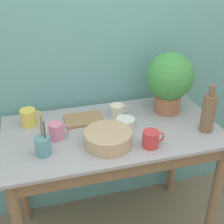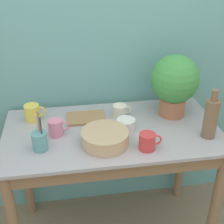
{
  "view_description": "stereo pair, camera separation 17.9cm",
  "coord_description": "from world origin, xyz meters",
  "px_view_note": "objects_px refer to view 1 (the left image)",
  "views": [
    {
      "loc": [
        -0.41,
        -1.17,
        1.86
      ],
      "look_at": [
        0.0,
        0.34,
        0.99
      ],
      "focal_mm": 50.0,
      "sensor_mm": 36.0,
      "label": 1
    },
    {
      "loc": [
        -0.24,
        -1.21,
        1.86
      ],
      "look_at": [
        0.0,
        0.34,
        0.99
      ],
      "focal_mm": 50.0,
      "sensor_mm": 36.0,
      "label": 2
    }
  ],
  "objects_px": {
    "potted_plant": "(169,79)",
    "utensil_cup": "(43,145)",
    "mug_yellow": "(29,117)",
    "tray_board": "(84,119)",
    "mug_cream": "(117,110)",
    "bottle_tall": "(209,112)",
    "mug_red": "(151,139)",
    "mug_pink": "(57,131)",
    "bowl_wash_large": "(108,138)",
    "bowl_small_enamel_white": "(125,123)"
  },
  "relations": [
    {
      "from": "potted_plant",
      "to": "mug_pink",
      "type": "relative_size",
      "value": 3.32
    },
    {
      "from": "mug_yellow",
      "to": "tray_board",
      "type": "relative_size",
      "value": 0.55
    },
    {
      "from": "mug_cream",
      "to": "tray_board",
      "type": "xyz_separation_m",
      "value": [
        -0.21,
        -0.0,
        -0.03
      ]
    },
    {
      "from": "tray_board",
      "to": "potted_plant",
      "type": "bearing_deg",
      "value": -2.27
    },
    {
      "from": "potted_plant",
      "to": "utensil_cup",
      "type": "distance_m",
      "value": 0.87
    },
    {
      "from": "mug_red",
      "to": "utensil_cup",
      "type": "bearing_deg",
      "value": 171.75
    },
    {
      "from": "mug_pink",
      "to": "mug_red",
      "type": "bearing_deg",
      "value": -23.54
    },
    {
      "from": "bowl_wash_large",
      "to": "mug_pink",
      "type": "bearing_deg",
      "value": 153.42
    },
    {
      "from": "mug_red",
      "to": "mug_pink",
      "type": "bearing_deg",
      "value": 156.46
    },
    {
      "from": "utensil_cup",
      "to": "mug_pink",
      "type": "bearing_deg",
      "value": 56.59
    },
    {
      "from": "bowl_small_enamel_white",
      "to": "mug_red",
      "type": "bearing_deg",
      "value": -71.2
    },
    {
      "from": "tray_board",
      "to": "mug_cream",
      "type": "bearing_deg",
      "value": 0.23
    },
    {
      "from": "mug_yellow",
      "to": "tray_board",
      "type": "xyz_separation_m",
      "value": [
        0.33,
        -0.04,
        -0.04
      ]
    },
    {
      "from": "bottle_tall",
      "to": "mug_red",
      "type": "height_order",
      "value": "bottle_tall"
    },
    {
      "from": "mug_pink",
      "to": "tray_board",
      "type": "relative_size",
      "value": 0.5
    },
    {
      "from": "bottle_tall",
      "to": "mug_pink",
      "type": "bearing_deg",
      "value": 170.34
    },
    {
      "from": "mug_cream",
      "to": "utensil_cup",
      "type": "height_order",
      "value": "utensil_cup"
    },
    {
      "from": "mug_pink",
      "to": "bowl_small_enamel_white",
      "type": "height_order",
      "value": "mug_pink"
    },
    {
      "from": "bowl_small_enamel_white",
      "to": "bowl_wash_large",
      "type": "bearing_deg",
      "value": -135.56
    },
    {
      "from": "potted_plant",
      "to": "mug_cream",
      "type": "bearing_deg",
      "value": 176.12
    },
    {
      "from": "mug_yellow",
      "to": "utensil_cup",
      "type": "relative_size",
      "value": 0.61
    },
    {
      "from": "bottle_tall",
      "to": "tray_board",
      "type": "bearing_deg",
      "value": 155.85
    },
    {
      "from": "mug_cream",
      "to": "mug_yellow",
      "type": "xyz_separation_m",
      "value": [
        -0.54,
        0.04,
        0.01
      ]
    },
    {
      "from": "bottle_tall",
      "to": "mug_cream",
      "type": "bearing_deg",
      "value": 146.55
    },
    {
      "from": "bowl_wash_large",
      "to": "mug_pink",
      "type": "xyz_separation_m",
      "value": [
        -0.26,
        0.13,
        0.01
      ]
    },
    {
      "from": "mug_pink",
      "to": "mug_cream",
      "type": "relative_size",
      "value": 1.01
    },
    {
      "from": "bowl_wash_large",
      "to": "mug_cream",
      "type": "distance_m",
      "value": 0.32
    },
    {
      "from": "bowl_wash_large",
      "to": "bottle_tall",
      "type": "relative_size",
      "value": 0.89
    },
    {
      "from": "potted_plant",
      "to": "mug_cream",
      "type": "relative_size",
      "value": 3.36
    },
    {
      "from": "bowl_wash_large",
      "to": "mug_yellow",
      "type": "height_order",
      "value": "mug_yellow"
    },
    {
      "from": "mug_red",
      "to": "tray_board",
      "type": "height_order",
      "value": "mug_red"
    },
    {
      "from": "potted_plant",
      "to": "utensil_cup",
      "type": "relative_size",
      "value": 1.83
    },
    {
      "from": "bowl_wash_large",
      "to": "bowl_small_enamel_white",
      "type": "bearing_deg",
      "value": 44.44
    },
    {
      "from": "mug_yellow",
      "to": "bowl_small_enamel_white",
      "type": "xyz_separation_m",
      "value": [
        0.55,
        -0.18,
        -0.02
      ]
    },
    {
      "from": "mug_yellow",
      "to": "mug_red",
      "type": "relative_size",
      "value": 1.04
    },
    {
      "from": "mug_red",
      "to": "potted_plant",
      "type": "bearing_deg",
      "value": 54.2
    },
    {
      "from": "mug_yellow",
      "to": "utensil_cup",
      "type": "bearing_deg",
      "value": -79.72
    },
    {
      "from": "bowl_small_enamel_white",
      "to": "tray_board",
      "type": "height_order",
      "value": "bowl_small_enamel_white"
    },
    {
      "from": "bowl_wash_large",
      "to": "mug_red",
      "type": "bearing_deg",
      "value": -19.71
    },
    {
      "from": "mug_pink",
      "to": "bottle_tall",
      "type": "bearing_deg",
      "value": -9.66
    },
    {
      "from": "bottle_tall",
      "to": "mug_yellow",
      "type": "xyz_separation_m",
      "value": [
        -1.0,
        0.34,
        -0.07
      ]
    },
    {
      "from": "bottle_tall",
      "to": "mug_yellow",
      "type": "bearing_deg",
      "value": 161.24
    },
    {
      "from": "mug_cream",
      "to": "bowl_small_enamel_white",
      "type": "relative_size",
      "value": 1.04
    },
    {
      "from": "utensil_cup",
      "to": "mug_cream",
      "type": "bearing_deg",
      "value": 30.49
    },
    {
      "from": "mug_pink",
      "to": "bowl_small_enamel_white",
      "type": "xyz_separation_m",
      "value": [
        0.41,
        0.01,
        -0.02
      ]
    },
    {
      "from": "mug_cream",
      "to": "utensil_cup",
      "type": "xyz_separation_m",
      "value": [
        -0.48,
        -0.28,
        0.02
      ]
    },
    {
      "from": "mug_cream",
      "to": "tray_board",
      "type": "bearing_deg",
      "value": -179.77
    },
    {
      "from": "bottle_tall",
      "to": "mug_red",
      "type": "xyz_separation_m",
      "value": [
        -0.37,
        -0.06,
        -0.08
      ]
    },
    {
      "from": "potted_plant",
      "to": "mug_red",
      "type": "relative_size",
      "value": 3.13
    },
    {
      "from": "potted_plant",
      "to": "mug_red",
      "type": "bearing_deg",
      "value": -125.8
    }
  ]
}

